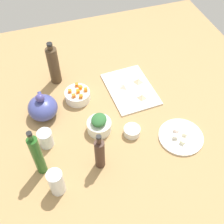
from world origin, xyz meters
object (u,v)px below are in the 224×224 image
Objects in this scene: bowl_greens at (99,126)px; bowl_carrots at (78,96)px; teapot at (43,107)px; bottle_1 at (37,155)px; drinking_glass_0 at (56,182)px; plate_tofu at (181,137)px; cutting_board at (130,89)px; bowl_small_side at (132,131)px; bottle_0 at (100,153)px; drinking_glass_1 at (46,139)px; bottle_2 at (54,65)px.

bowl_carrots is (23.87, 5.26, -0.27)cm from bowl_greens.
bowl_greens is at bearing -126.93° from teapot.
bottle_1 is 2.12× the size of drinking_glass_0.
plate_tofu is at bearing -119.98° from teapot.
bowl_carrots is (2.23, 29.88, 2.23)cm from cutting_board.
bowl_small_side is 47.15cm from teapot.
bowl_greens is 16.38cm from bowl_small_side.
bottle_1 is (5.52, 25.68, 3.08)cm from bottle_0.
bottle_1 is 13.94cm from drinking_glass_0.
bowl_small_side is (-28.83, 9.94, 1.53)cm from cutting_board.
bowl_small_side is 44.54cm from drinking_glass_0.
bowl_greens is 0.69× the size of teapot.
drinking_glass_0 is (-11.67, -5.01, -5.75)cm from bottle_1.
bowl_small_side is 41.80cm from drinking_glass_1.
bowl_carrots is 46.29cm from bottle_1.
drinking_glass_0 is (-67.00, 12.15, -5.02)cm from bottle_2.
bottle_2 is at bearing -17.23° from bottle_1.
bowl_greens is (16.92, 36.79, 2.40)cm from plate_tofu.
teapot is (-5.34, 19.40, 3.03)cm from bowl_carrots.
drinking_glass_0 is at bearing 132.85° from cutting_board.
bowl_carrots is at bearing -22.75° from drinking_glass_0.
bowl_small_side is at bearing -82.14° from bottle_1.
bowl_carrots is at bearing 32.70° from bowl_small_side.
bottle_0 reaches higher than drinking_glass_1.
teapot is at bearing 60.02° from plate_tofu.
bowl_greens is 44.89cm from bottle_2.
bottle_0 is 0.79× the size of bottle_1.
drinking_glass_1 is (16.62, 63.27, 3.96)cm from plate_tofu.
bottle_1 reaches higher than cutting_board.
cutting_board is 1.54× the size of plate_tofu.
bottle_2 is (17.99, 8.40, 9.02)cm from bowl_carrots.
bottle_2 is 1.96× the size of drinking_glass_0.
drinking_glass_1 is at bearing 1.53° from drinking_glass_0.
drinking_glass_0 is (-17.95, 40.49, 4.69)cm from bowl_small_side.
plate_tofu is 2.67× the size of bowl_small_side.
teapot is 0.78× the size of bottle_0.
bowl_greens is 24.44cm from bowl_carrots.
teapot is at bearing 154.76° from bottle_2.
bowl_small_side is 47.11cm from bottle_1.
bottle_2 is (60.85, 8.52, 2.35)cm from bottle_0.
bottle_0 is at bearing -179.84° from bowl_carrots.
bowl_greens is 1.32× the size of drinking_glass_1.
drinking_glass_1 is (18.69, 21.34, -4.83)cm from bottle_0.
cutting_board is at bearing 17.51° from plate_tofu.
bottle_2 reaches higher than bowl_small_side.
drinking_glass_0 is at bearing -178.47° from drinking_glass_1.
bowl_small_side is 0.37× the size of bottle_0.
teapot reaches higher than drinking_glass_0.
cutting_board is 1.18× the size of bottle_1.
plate_tofu is 78.26cm from bottle_2.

